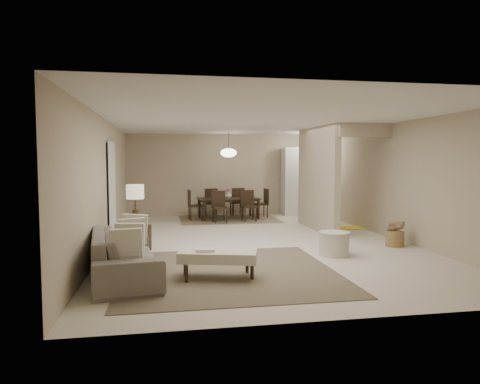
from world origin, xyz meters
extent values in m
plane|color=beige|center=(0.00, 0.00, 0.00)|extent=(9.00, 9.00, 0.00)
plane|color=white|center=(0.00, 0.00, 2.50)|extent=(9.00, 9.00, 0.00)
plane|color=#B9A58C|center=(0.00, 4.50, 1.25)|extent=(6.00, 0.00, 6.00)
plane|color=#B9A58C|center=(-3.00, 0.00, 1.25)|extent=(0.00, 9.00, 9.00)
plane|color=#B9A58C|center=(3.00, 0.00, 1.25)|extent=(0.00, 9.00, 9.00)
cube|color=#B9A58C|center=(1.80, 1.25, 1.25)|extent=(0.15, 2.50, 2.50)
cube|color=black|center=(-2.97, 0.60, 1.02)|extent=(0.04, 0.90, 2.04)
cube|color=silver|center=(2.35, 4.15, 1.05)|extent=(1.20, 0.55, 2.10)
cylinder|color=white|center=(2.30, 3.20, 2.46)|extent=(0.44, 0.44, 0.05)
cube|color=brown|center=(-0.92, -2.36, 0.01)|extent=(3.20, 3.20, 0.01)
imported|color=slate|center=(-2.45, -2.36, 0.33)|extent=(2.36, 1.20, 0.66)
cube|color=beige|center=(-1.12, -2.66, 0.32)|extent=(1.20, 0.77, 0.15)
cylinder|color=black|center=(-1.58, -2.84, 0.12)|extent=(0.05, 0.05, 0.25)
cylinder|color=black|center=(-0.66, -2.84, 0.12)|extent=(0.05, 0.05, 0.25)
cylinder|color=black|center=(-1.58, -2.47, 0.12)|extent=(0.05, 0.05, 0.25)
cylinder|color=black|center=(-0.66, -2.47, 0.12)|extent=(0.05, 0.05, 0.25)
cube|color=black|center=(-2.40, -0.66, 0.25)|extent=(0.56, 0.56, 0.49)
cylinder|color=#4C3B20|center=(-2.40, -0.66, 0.64)|extent=(0.12, 0.12, 0.30)
cylinder|color=#4C3B20|center=(-2.40, -0.66, 0.92)|extent=(0.03, 0.03, 0.26)
cylinder|color=beige|center=(-2.40, -0.66, 1.12)|extent=(0.32, 0.32, 0.26)
cylinder|color=beige|center=(1.10, -1.55, 0.21)|extent=(0.54, 0.54, 0.42)
cylinder|color=brown|center=(2.60, -0.98, 0.15)|extent=(0.46, 0.46, 0.30)
cube|color=#7D684D|center=(-0.05, 3.51, 0.01)|extent=(2.80, 2.10, 0.01)
imported|color=black|center=(-0.05, 3.51, 0.31)|extent=(1.84, 1.14, 0.61)
imported|color=white|center=(-0.05, 3.51, 0.70)|extent=(0.20, 0.20, 0.17)
cube|color=yellow|center=(2.59, 1.37, 0.01)|extent=(1.02, 0.66, 0.01)
cylinder|color=#4C3B20|center=(-0.05, 3.51, 2.25)|extent=(0.02, 0.02, 0.50)
ellipsoid|color=#FFEAC6|center=(-0.05, 3.51, 1.92)|extent=(0.46, 0.46, 0.25)
camera|label=1|loc=(-1.85, -8.67, 1.68)|focal=32.00mm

